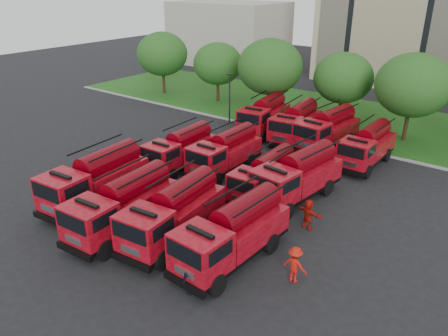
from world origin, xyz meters
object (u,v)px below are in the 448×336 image
Objects in this scene: fire_truck_8 at (264,115)px; firefighter_1 at (86,244)px; firefighter_5 at (307,228)px; firefighter_4 at (157,218)px; fire_truck_3 at (233,232)px; fire_truck_7 at (298,176)px; fire_truck_11 at (367,146)px; fire_truck_9 at (296,123)px; fire_truck_6 at (265,176)px; firefighter_2 at (189,292)px; fire_truck_0 at (96,179)px; fire_truck_5 at (225,152)px; fire_truck_10 at (327,129)px; fire_truck_2 at (174,213)px; firefighter_0 at (185,286)px; fire_truck_4 at (181,149)px; fire_truck_1 at (123,205)px; firefighter_3 at (294,281)px.

fire_truck_8 reaches higher than firefighter_1.
firefighter_4 is at bearing 43.80° from firefighter_5.
fire_truck_7 reaches higher than fire_truck_3.
fire_truck_11 is 17.90m from firefighter_4.
fire_truck_9 reaches higher than firefighter_5.
fire_truck_6 reaches higher than firefighter_2.
fire_truck_9 is at bearing 71.36° from fire_truck_0.
firefighter_5 is at bearing -23.02° from fire_truck_5.
fire_truck_8 is at bearing 104.57° from fire_truck_5.
firefighter_4 is at bearing -121.37° from fire_truck_6.
fire_truck_0 is 20.87m from fire_truck_11.
fire_truck_0 is at bearing 44.75° from firefighter_4.
fire_truck_5 is 3.73× the size of firefighter_1.
fire_truck_0 is 4.41× the size of firefighter_2.
fire_truck_10 reaches higher than fire_truck_8.
fire_truck_11 is (4.82, 17.23, -0.11)m from fire_truck_2.
firefighter_2 is (3.79, -3.07, -1.70)m from fire_truck_2.
fire_truck_11 is 11.72m from firefighter_5.
fire_truck_0 is at bearing -106.02° from fire_truck_10.
fire_truck_5 reaches higher than fire_truck_6.
firefighter_0 is at bearing -74.71° from fire_truck_8.
firefighter_5 is (0.80, -11.58, -1.59)m from fire_truck_11.
firefighter_5 is (12.67, 5.58, -1.78)m from fire_truck_0.
fire_truck_0 is at bearing -95.72° from fire_truck_4.
fire_truck_3 is 3.91× the size of firefighter_5.
firefighter_2 is at bearing -21.02° from fire_truck_0.
fire_truck_6 reaches higher than firefighter_1.
fire_truck_1 is at bearing 57.13° from firefighter_2.
fire_truck_7 is at bearing -66.85° from fire_truck_9.
fire_truck_9 is at bearing -12.39° from fire_truck_8.
fire_truck_3 is at bearing -51.64° from fire_truck_5.
fire_truck_0 is 5.00m from firefighter_4.
fire_truck_2 reaches higher than fire_truck_6.
fire_truck_8 is at bearing 84.52° from fire_truck_4.
firefighter_2 is at bearing -44.78° from fire_truck_2.
fire_truck_3 reaches higher than firefighter_1.
fire_truck_10 is 22.83m from firefighter_1.
firefighter_2 is (10.83, -3.14, -1.78)m from fire_truck_0.
fire_truck_3 is 0.97× the size of fire_truck_7.
firefighter_5 is at bearing 18.93° from fire_truck_0.
fire_truck_11 is 22.45m from firefighter_1.
fire_truck_5 is 10.08m from fire_truck_8.
fire_truck_1 is 10.68m from firefighter_3.
fire_truck_11 is 3.86× the size of firefighter_2.
fire_truck_2 is at bearing 58.79° from firefighter_5.
fire_truck_0 is 10.93m from fire_truck_3.
fire_truck_8 is (-2.62, 9.74, 0.08)m from fire_truck_5.
firefighter_1 is (-6.86, -12.12, -1.73)m from fire_truck_7.
firefighter_3 reaches higher than firefighter_5.
fire_truck_11 reaches higher than firefighter_3.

